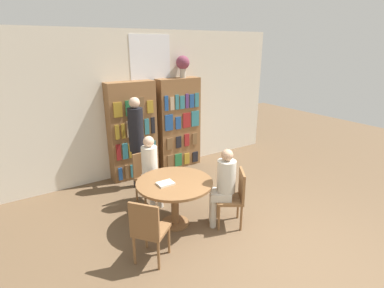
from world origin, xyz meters
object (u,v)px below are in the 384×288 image
at_px(flower_vase, 183,64).
at_px(seated_reader_right, 223,183).
at_px(chair_far_side, 235,195).
at_px(reading_table, 175,189).
at_px(chair_near_camera, 148,228).
at_px(bookshelf_right, 179,124).
at_px(chair_left_side, 147,175).
at_px(librarian_standing, 136,134).
at_px(seated_reader_left, 151,167).
at_px(bookshelf_left, 133,131).

xyz_separation_m(flower_vase, seated_reader_right, (-0.81, -2.47, -1.58)).
bearing_deg(chair_far_side, reading_table, 90.00).
distance_m(reading_table, chair_near_camera, 0.93).
height_order(bookshelf_right, flower_vase, flower_vase).
xyz_separation_m(chair_left_side, librarian_standing, (0.11, 0.64, 0.59)).
xyz_separation_m(flower_vase, seated_reader_left, (-1.47, -1.32, -1.58)).
xyz_separation_m(chair_left_side, seated_reader_left, (0.01, -0.18, 0.21)).
bearing_deg(librarian_standing, bookshelf_right, 22.08).
distance_m(bookshelf_left, flower_vase, 1.79).
height_order(reading_table, librarian_standing, librarian_standing).
xyz_separation_m(chair_far_side, librarian_standing, (-0.70, 2.06, 0.59)).
distance_m(flower_vase, reading_table, 3.03).
relative_size(chair_left_side, seated_reader_left, 0.72).
bearing_deg(chair_left_side, chair_far_side, 117.00).
bearing_deg(chair_far_side, flower_vase, 18.79).
distance_m(chair_left_side, seated_reader_left, 0.28).
distance_m(reading_table, seated_reader_left, 0.75).
xyz_separation_m(bookshelf_left, reading_table, (-0.20, -2.06, -0.39)).
bearing_deg(chair_left_side, seated_reader_left, 90.00).
xyz_separation_m(bookshelf_left, chair_near_camera, (-0.92, -2.63, -0.50)).
relative_size(bookshelf_left, chair_left_side, 2.23).
distance_m(bookshelf_right, seated_reader_right, 2.57).
distance_m(flower_vase, seated_reader_right, 3.04).
distance_m(flower_vase, chair_far_side, 3.20).
bearing_deg(bookshelf_left, flower_vase, 0.23).
relative_size(bookshelf_left, flower_vase, 4.35).
xyz_separation_m(bookshelf_left, seated_reader_left, (-0.23, -1.32, -0.28)).
bearing_deg(seated_reader_right, reading_table, 90.00).
distance_m(bookshelf_left, bookshelf_right, 1.11).
xyz_separation_m(bookshelf_right, flower_vase, (0.13, 0.00, 1.30)).
height_order(reading_table, chair_left_side, chair_left_side).
height_order(chair_near_camera, chair_left_side, same).
relative_size(reading_table, chair_near_camera, 1.29).
bearing_deg(chair_left_side, flower_vase, -144.97).
height_order(seated_reader_left, seated_reader_right, seated_reader_left).
xyz_separation_m(bookshelf_left, librarian_standing, (-0.13, -0.50, 0.09)).
relative_size(chair_near_camera, seated_reader_right, 0.72).
height_order(chair_near_camera, seated_reader_left, seated_reader_left).
xyz_separation_m(chair_left_side, chair_far_side, (0.81, -1.42, 0.00)).
relative_size(flower_vase, chair_far_side, 0.51).
bearing_deg(seated_reader_left, chair_left_side, -90.00).
relative_size(bookshelf_left, librarian_standing, 1.12).
distance_m(chair_far_side, seated_reader_left, 1.50).
relative_size(bookshelf_right, chair_near_camera, 2.23).
distance_m(chair_near_camera, seated_reader_right, 1.37).
height_order(bookshelf_right, chair_left_side, bookshelf_right).
bearing_deg(bookshelf_right, bookshelf_left, -179.99).
height_order(flower_vase, chair_far_side, flower_vase).
relative_size(bookshelf_left, chair_near_camera, 2.23).
distance_m(chair_far_side, seated_reader_right, 0.28).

